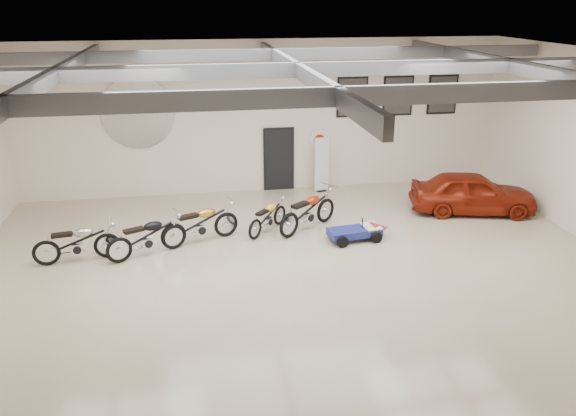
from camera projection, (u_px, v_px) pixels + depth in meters
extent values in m
cube|color=#C4AC95|center=(296.00, 267.00, 13.83)|extent=(16.00, 12.00, 0.01)
cube|color=gray|center=(297.00, 58.00, 12.06)|extent=(16.00, 12.00, 0.01)
cube|color=silver|center=(263.00, 118.00, 18.48)|extent=(16.00, 0.02, 5.00)
cube|color=black|center=(279.00, 160.00, 19.02)|extent=(0.92, 0.08, 2.10)
imported|color=maroon|center=(473.00, 192.00, 17.12)|extent=(2.29, 3.96, 1.27)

